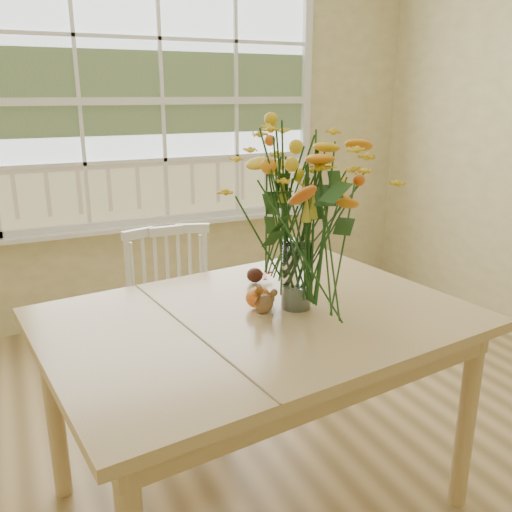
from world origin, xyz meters
name	(u,v)px	position (x,y,z in m)	size (l,w,h in m)	color
floor	(326,499)	(0.00, 0.00, -0.01)	(4.00, 4.50, 0.01)	olive
wall_back	(162,130)	(0.00, 2.25, 1.35)	(4.00, 0.02, 2.70)	#C5B87E
window	(162,104)	(0.00, 2.21, 1.53)	(2.42, 0.12, 1.74)	silver
dining_table	(258,337)	(-0.25, 0.13, 0.73)	(1.65, 1.28, 0.82)	tan
windsor_chair	(175,315)	(-0.35, 0.90, 0.53)	(0.45, 0.43, 0.95)	white
flower_vase	(298,208)	(-0.09, 0.13, 1.20)	(0.54, 0.54, 0.64)	white
pumpkin	(259,299)	(-0.23, 0.18, 0.86)	(0.10, 0.10, 0.08)	#C44B17
turkey_figurine	(264,304)	(-0.23, 0.11, 0.86)	(0.11, 0.10, 0.11)	#CCB78C
dark_gourd	(255,276)	(-0.12, 0.44, 0.85)	(0.13, 0.11, 0.06)	#38160F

